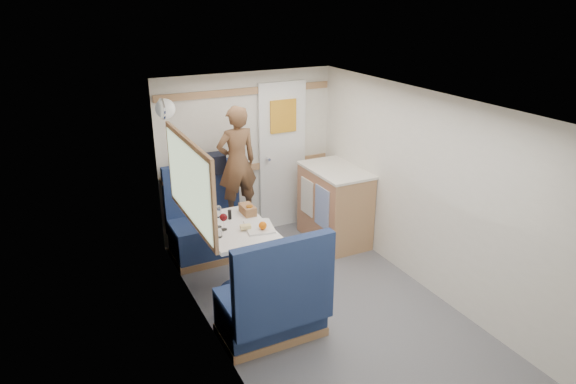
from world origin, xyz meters
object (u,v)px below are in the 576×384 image
orange_fruit (263,226)px  dinette_table (236,240)px  cheese_block (245,227)px  dome_light (165,109)px  beer_glass (250,210)px  tumbler_left (219,232)px  wine_glass (223,218)px  person (237,163)px  pepper_grinder (230,215)px  bench_near (273,308)px  tray (259,227)px  tumbler_mid (218,212)px  galley_counter (334,205)px  bread_loaf (248,210)px  duffel_bag (205,165)px  bench_far (210,231)px

orange_fruit → dinette_table: bearing=131.7°
orange_fruit → cheese_block: orange_fruit is taller
dome_light → beer_glass: 1.33m
tumbler_left → wine_glass: bearing=52.4°
person → pepper_grinder: 0.77m
bench_near → cheese_block: size_ratio=10.43×
tray → tumbler_mid: (-0.27, 0.42, 0.05)m
wine_glass → galley_counter: bearing=19.9°
dome_light → bread_loaf: dome_light is taller
person → pepper_grinder: (-0.33, -0.62, -0.32)m
dome_light → person: size_ratio=0.16×
orange_fruit → pepper_grinder: bearing=114.9°
galley_counter → tumbler_mid: size_ratio=8.24×
galley_counter → orange_fruit: size_ratio=11.77×
bench_near → duffel_bag: 2.11m
galley_counter → wine_glass: size_ratio=5.48×
tray → tumbler_mid: tumbler_mid is taller
dinette_table → duffel_bag: bearing=86.7°
galley_counter → tumbler_left: 1.86m
galley_counter → beer_glass: galley_counter is taller
cheese_block → pepper_grinder: bearing=98.3°
galley_counter → duffel_bag: (-1.40, 0.57, 0.54)m
pepper_grinder → galley_counter: bearing=14.2°
bench_far → pepper_grinder: 0.83m
bread_loaf → wine_glass: bearing=-144.0°
cheese_block → tumbler_left: 0.28m
tumbler_left → tumbler_mid: 0.46m
duffel_bag → tumbler_mid: (-0.14, -0.83, -0.23)m
bread_loaf → pepper_grinder: bearing=-167.9°
dinette_table → bench_far: bench_far is taller
bench_near → orange_fruit: size_ratio=13.43×
orange_fruit → wine_glass: bearing=149.3°
orange_fruit → bread_loaf: 0.45m
bench_near → tumbler_left: 0.88m
person → tumbler_left: size_ratio=12.13×
bench_near → tumbler_left: size_ratio=9.99×
person → wine_glass: size_ratio=7.58×
dinette_table → bench_far: bearing=90.0°
galley_counter → tumbler_mid: (-1.55, -0.26, 0.31)m
wine_glass → pepper_grinder: bearing=56.6°
tumbler_left → bread_loaf: bearing=40.4°
dinette_table → cheese_block: 0.23m
wine_glass → tumbler_left: (-0.10, -0.13, -0.07)m
dinette_table → cheese_block: (0.05, -0.13, 0.19)m
tray → bread_loaf: bearing=85.7°
beer_glass → pepper_grinder: 0.22m
cheese_block → dinette_table: bearing=113.0°
dome_light → tumbler_left: size_ratio=1.90×
orange_fruit → pepper_grinder: (-0.19, 0.40, -0.01)m
dinette_table → bench_near: bearing=-90.0°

